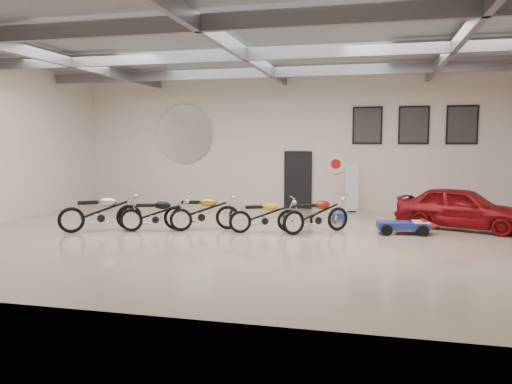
% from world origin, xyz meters
% --- Properties ---
extents(floor, '(16.00, 12.00, 0.01)m').
position_xyz_m(floor, '(0.00, 0.00, 0.00)').
color(floor, '#B9AC8E').
rests_on(floor, ground).
extents(ceiling, '(16.00, 12.00, 0.01)m').
position_xyz_m(ceiling, '(0.00, 0.00, 5.00)').
color(ceiling, gray).
rests_on(ceiling, back_wall).
extents(back_wall, '(16.00, 0.02, 5.00)m').
position_xyz_m(back_wall, '(0.00, 6.00, 2.50)').
color(back_wall, silver).
rests_on(back_wall, floor).
extents(ceiling_beams, '(15.80, 11.80, 0.32)m').
position_xyz_m(ceiling_beams, '(0.00, 0.00, 4.75)').
color(ceiling_beams, slate).
rests_on(ceiling_beams, ceiling).
extents(door, '(0.92, 0.08, 2.10)m').
position_xyz_m(door, '(0.50, 5.95, 1.05)').
color(door, black).
rests_on(door, back_wall).
extents(logo_plaque, '(2.30, 0.06, 1.16)m').
position_xyz_m(logo_plaque, '(-4.00, 5.95, 2.80)').
color(logo_plaque, silver).
rests_on(logo_plaque, back_wall).
extents(poster_left, '(1.05, 0.08, 1.35)m').
position_xyz_m(poster_left, '(3.00, 5.96, 3.10)').
color(poster_left, black).
rests_on(poster_left, back_wall).
extents(poster_mid, '(1.05, 0.08, 1.35)m').
position_xyz_m(poster_mid, '(4.60, 5.96, 3.10)').
color(poster_mid, black).
rests_on(poster_mid, back_wall).
extents(poster_right, '(1.05, 0.08, 1.35)m').
position_xyz_m(poster_right, '(6.20, 5.96, 3.10)').
color(poster_right, black).
rests_on(poster_right, back_wall).
extents(oil_sign, '(0.72, 0.10, 0.72)m').
position_xyz_m(oil_sign, '(1.90, 5.95, 1.70)').
color(oil_sign, white).
rests_on(oil_sign, back_wall).
extents(banner_stand, '(0.51, 0.30, 1.76)m').
position_xyz_m(banner_stand, '(2.51, 5.50, 0.88)').
color(banner_stand, white).
rests_on(banner_stand, floor).
extents(motorcycle_silver, '(2.24, 1.82, 1.16)m').
position_xyz_m(motorcycle_silver, '(-4.24, -0.00, 0.58)').
color(motorcycle_silver, silver).
rests_on(motorcycle_silver, floor).
extents(motorcycle_black, '(2.09, 1.14, 1.04)m').
position_xyz_m(motorcycle_black, '(-2.71, 0.35, 0.52)').
color(motorcycle_black, silver).
rests_on(motorcycle_black, floor).
extents(motorcycle_gold, '(2.23, 1.24, 1.11)m').
position_xyz_m(motorcycle_gold, '(-1.54, 0.92, 0.55)').
color(motorcycle_gold, silver).
rests_on(motorcycle_gold, floor).
extents(motorcycle_yellow, '(2.03, 1.27, 1.01)m').
position_xyz_m(motorcycle_yellow, '(0.32, 0.87, 0.51)').
color(motorcycle_yellow, silver).
rests_on(motorcycle_yellow, floor).
extents(motorcycle_red, '(2.02, 1.83, 1.08)m').
position_xyz_m(motorcycle_red, '(1.73, 1.16, 0.54)').
color(motorcycle_red, silver).
rests_on(motorcycle_red, floor).
extents(go_kart, '(1.79, 0.98, 0.62)m').
position_xyz_m(go_kart, '(4.22, 1.58, 0.31)').
color(go_kart, navy).
rests_on(go_kart, floor).
extents(vintage_car, '(2.64, 3.89, 1.23)m').
position_xyz_m(vintage_car, '(5.77, 2.75, 0.62)').
color(vintage_car, maroon).
rests_on(vintage_car, floor).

